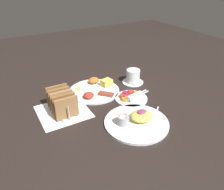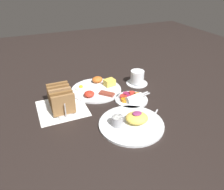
% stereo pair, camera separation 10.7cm
% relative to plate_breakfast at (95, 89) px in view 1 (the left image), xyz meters
% --- Properties ---
extents(ground_plane, '(3.00, 3.00, 0.00)m').
position_rel_plate_breakfast_xyz_m(ground_plane, '(-0.03, -0.18, -0.01)').
color(ground_plane, black).
extents(napkin_flat, '(0.22, 0.22, 0.00)m').
position_rel_plate_breakfast_xyz_m(napkin_flat, '(-0.21, -0.10, -0.01)').
color(napkin_flat, white).
rests_on(napkin_flat, ground_plane).
extents(plate_breakfast, '(0.27, 0.27, 0.05)m').
position_rel_plate_breakfast_xyz_m(plate_breakfast, '(0.00, 0.00, 0.00)').
color(plate_breakfast, white).
rests_on(plate_breakfast, ground_plane).
extents(plate_condiments, '(0.18, 0.16, 0.04)m').
position_rel_plate_breakfast_xyz_m(plate_condiments, '(0.12, -0.17, 0.00)').
color(plate_condiments, white).
rests_on(plate_condiments, ground_plane).
extents(plate_foreground, '(0.27, 0.27, 0.06)m').
position_rel_plate_breakfast_xyz_m(plate_foreground, '(0.03, -0.34, 0.00)').
color(plate_foreground, white).
rests_on(plate_foreground, ground_plane).
extents(toast_rack, '(0.10, 0.18, 0.10)m').
position_rel_plate_breakfast_xyz_m(toast_rack, '(-0.21, -0.10, 0.04)').
color(toast_rack, '#B7B7BC').
rests_on(toast_rack, ground_plane).
extents(coffee_cup, '(0.12, 0.12, 0.08)m').
position_rel_plate_breakfast_xyz_m(coffee_cup, '(0.24, -0.02, 0.02)').
color(coffee_cup, white).
rests_on(coffee_cup, ground_plane).
extents(teaspoon, '(0.11, 0.09, 0.01)m').
position_rel_plate_breakfast_xyz_m(teaspoon, '(0.13, -0.34, -0.01)').
color(teaspoon, silver).
rests_on(teaspoon, ground_plane).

